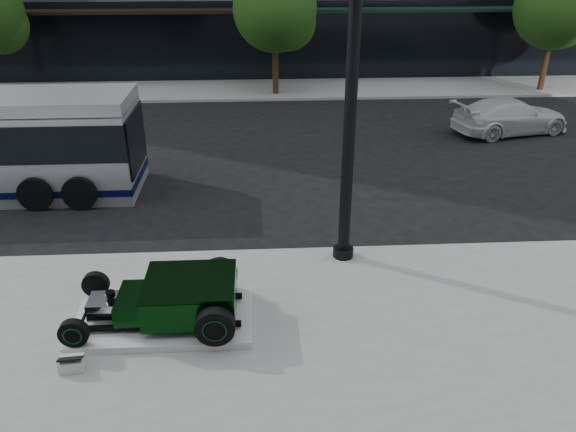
{
  "coord_description": "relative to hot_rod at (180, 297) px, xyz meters",
  "views": [
    {
      "loc": [
        0.07,
        -13.69,
        6.82
      ],
      "look_at": [
        0.71,
        -2.42,
        1.2
      ],
      "focal_mm": 35.0,
      "sensor_mm": 36.0,
      "label": 1
    }
  ],
  "objects": [
    {
      "name": "ground",
      "position": [
        1.49,
        4.75,
        -0.7
      ],
      "size": [
        120.0,
        120.0,
        0.0
      ],
      "primitive_type": "plane",
      "color": "black",
      "rests_on": "ground"
    },
    {
      "name": "sidewalk_far",
      "position": [
        1.49,
        18.75,
        -0.64
      ],
      "size": [
        70.0,
        4.0,
        0.12
      ],
      "primitive_type": "cube",
      "color": "gray",
      "rests_on": "ground"
    },
    {
      "name": "street_trees",
      "position": [
        2.63,
        17.82,
        3.07
      ],
      "size": [
        29.8,
        3.8,
        5.7
      ],
      "color": "black",
      "rests_on": "sidewalk_far"
    },
    {
      "name": "display_plinth",
      "position": [
        -0.33,
        0.0,
        -0.5
      ],
      "size": [
        3.4,
        1.8,
        0.15
      ],
      "primitive_type": "cube",
      "color": "silver",
      "rests_on": "sidewalk_near"
    },
    {
      "name": "hot_rod",
      "position": [
        0.0,
        0.0,
        0.0
      ],
      "size": [
        3.22,
        2.0,
        0.81
      ],
      "color": "black",
      "rests_on": "display_plinth"
    },
    {
      "name": "info_plaque",
      "position": [
        -1.74,
        -1.23,
        -0.45
      ],
      "size": [
        0.42,
        0.33,
        0.31
      ],
      "color": "silver",
      "rests_on": "sidewalk_near"
    },
    {
      "name": "lamppost",
      "position": [
        3.49,
        2.32,
        3.43
      ],
      "size": [
        0.48,
        0.48,
        8.67
      ],
      "color": "black",
      "rests_on": "sidewalk_near"
    },
    {
      "name": "white_sedan",
      "position": [
        11.3,
        11.53,
        -0.03
      ],
      "size": [
        4.88,
        2.88,
        1.33
      ],
      "primitive_type": "imported",
      "rotation": [
        0.0,
        0.0,
        1.81
      ],
      "color": "silver",
      "rests_on": "ground"
    }
  ]
}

